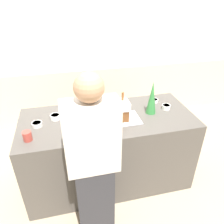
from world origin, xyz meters
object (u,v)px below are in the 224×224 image
(candy_bowl_far_right, at_px, (154,101))
(candy_bowl_center_rear, at_px, (166,107))
(mug, at_px, (27,136))
(decorative_tree, at_px, (152,98))
(candy_bowl_behind_tray, at_px, (78,119))
(candy_bowl_near_tray_left, at_px, (37,124))
(candy_bowl_far_left, at_px, (55,117))
(gingerbread_house, at_px, (118,110))
(person, at_px, (93,163))
(candy_bowl_front_corner, at_px, (116,101))
(baking_tray, at_px, (118,120))

(candy_bowl_far_right, xyz_separation_m, candy_bowl_center_rear, (0.07, -0.19, 0.01))
(candy_bowl_center_rear, xyz_separation_m, mug, (-1.50, -0.25, 0.02))
(decorative_tree, height_order, candy_bowl_center_rear, decorative_tree)
(candy_bowl_center_rear, bearing_deg, candy_bowl_behind_tray, -178.74)
(candy_bowl_near_tray_left, xyz_separation_m, candy_bowl_far_left, (0.18, 0.10, 0.01))
(gingerbread_house, height_order, candy_bowl_far_right, gingerbread_house)
(person, bearing_deg, candy_bowl_center_rear, 33.29)
(candy_bowl_far_right, relative_size, mug, 0.99)
(candy_bowl_behind_tray, xyz_separation_m, candy_bowl_far_right, (0.95, 0.21, -0.01))
(candy_bowl_center_rear, xyz_separation_m, candy_bowl_front_corner, (-0.53, 0.30, -0.01))
(gingerbread_house, xyz_separation_m, candy_bowl_far_left, (-0.64, 0.17, -0.09))
(candy_bowl_center_rear, bearing_deg, candy_bowl_front_corner, 150.58)
(candy_bowl_center_rear, distance_m, candy_bowl_front_corner, 0.60)
(candy_bowl_near_tray_left, bearing_deg, candy_bowl_center_rear, 1.19)
(candy_bowl_far_left, bearing_deg, candy_bowl_behind_tray, -21.24)
(candy_bowl_front_corner, distance_m, person, 1.02)
(candy_bowl_far_left, bearing_deg, candy_bowl_center_rear, -3.14)
(gingerbread_house, relative_size, candy_bowl_far_left, 2.81)
(gingerbread_house, relative_size, candy_bowl_center_rear, 3.07)
(gingerbread_house, distance_m, candy_bowl_center_rear, 0.62)
(baking_tray, distance_m, candy_bowl_near_tray_left, 0.83)
(gingerbread_house, xyz_separation_m, mug, (-0.90, -0.15, -0.07))
(baking_tray, bearing_deg, candy_bowl_behind_tray, 168.88)
(baking_tray, height_order, decorative_tree, decorative_tree)
(mug, bearing_deg, candy_bowl_near_tray_left, 72.72)
(candy_bowl_near_tray_left, distance_m, candy_bowl_center_rear, 1.43)
(candy_bowl_far_right, distance_m, candy_bowl_center_rear, 0.20)
(decorative_tree, relative_size, candy_bowl_near_tray_left, 3.49)
(candy_bowl_behind_tray, bearing_deg, candy_bowl_far_left, 158.76)
(decorative_tree, height_order, candy_bowl_front_corner, decorative_tree)
(candy_bowl_center_rear, relative_size, mug, 1.04)
(candy_bowl_near_tray_left, relative_size, candy_bowl_center_rear, 1.10)
(candy_bowl_behind_tray, bearing_deg, decorative_tree, -1.14)
(gingerbread_house, height_order, candy_bowl_far_left, gingerbread_house)
(candy_bowl_center_rear, height_order, candy_bowl_front_corner, candy_bowl_center_rear)
(decorative_tree, xyz_separation_m, candy_bowl_far_right, (0.14, 0.23, -0.16))
(candy_bowl_far_right, xyz_separation_m, candy_bowl_front_corner, (-0.46, 0.11, 0.00))
(candy_bowl_far_right, xyz_separation_m, candy_bowl_near_tray_left, (-1.36, -0.22, 0.00))
(decorative_tree, bearing_deg, candy_bowl_far_left, 174.15)
(gingerbread_house, bearing_deg, mug, -170.70)
(candy_bowl_center_rear, distance_m, person, 1.14)
(candy_bowl_near_tray_left, bearing_deg, candy_bowl_front_corner, 19.84)
(candy_bowl_far_right, bearing_deg, candy_bowl_front_corner, 166.99)
(gingerbread_house, distance_m, candy_bowl_near_tray_left, 0.84)
(person, bearing_deg, candy_bowl_far_left, 112.93)
(decorative_tree, bearing_deg, person, -141.82)
(gingerbread_house, xyz_separation_m, candy_bowl_far_right, (0.54, 0.29, -0.10))
(candy_bowl_behind_tray, distance_m, candy_bowl_near_tray_left, 0.42)
(candy_bowl_far_left, bearing_deg, decorative_tree, -5.85)
(candy_bowl_center_rear, distance_m, candy_bowl_far_left, 1.25)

